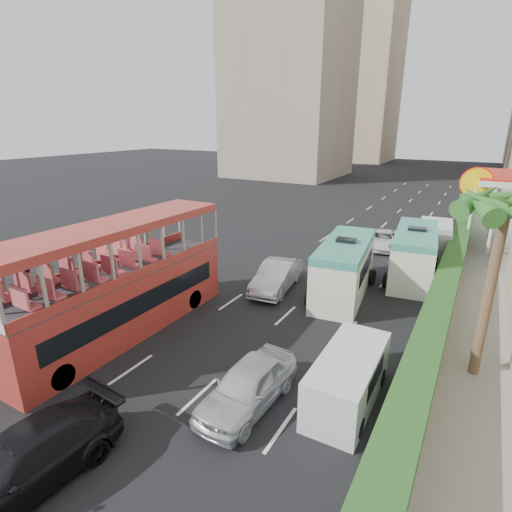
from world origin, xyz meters
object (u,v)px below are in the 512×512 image
Objects in this scene: panel_van_far at (434,240)px; minibus_near at (344,268)px; car_silver_lane_b at (248,404)px; palm_tree at (489,293)px; van_asset at (382,248)px; minibus_far at (414,254)px; double_decker_bus at (120,280)px; car_silver_lane_a at (276,289)px; car_black at (26,486)px; panel_van_near at (348,378)px.

minibus_near is at bearing -113.41° from panel_van_far.
palm_tree reaches higher than car_silver_lane_b.
minibus_far is at bearing -69.51° from van_asset.
minibus_far is (10.07, 13.34, -1.03)m from double_decker_bus.
car_silver_lane_b is at bearing -11.49° from double_decker_bus.
car_silver_lane_a reaches higher than car_black.
van_asset is 1.03× the size of panel_van_near.
minibus_near is at bearing 93.20° from car_silver_lane_b.
double_decker_bus is 1.63× the size of minibus_far.
panel_van_near is at bearing 35.68° from car_silver_lane_b.
double_decker_bus is 2.49× the size of panel_van_near.
double_decker_bus is 14.39m from palm_tree.
car_silver_lane_a is 0.75× the size of palm_tree.
car_silver_lane_a is 1.08× the size of car_silver_lane_b.
van_asset is 0.84× the size of panel_van_far.
car_black is 21.39m from minibus_far.
van_asset is (3.17, 25.84, 0.00)m from car_black.
panel_van_far reaches higher than car_silver_lane_a.
palm_tree is (9.88, 11.10, 3.38)m from car_black.
car_silver_lane_b is 6.56m from car_black.
panel_van_near is at bearing -78.30° from minibus_near.
minibus_near is at bearing -97.78° from van_asset.
van_asset is at bearing 112.63° from minibus_far.
panel_van_far is 15.43m from palm_tree.
panel_van_far is 0.85× the size of palm_tree.
palm_tree reaches higher than car_silver_lane_a.
palm_tree reaches higher than minibus_near.
van_asset is at bearing 98.79° from panel_van_near.
double_decker_bus reaches higher than minibus_far.
car_silver_lane_b reaches higher than van_asset.
van_asset is at bearing 178.03° from panel_van_far.
panel_van_far is at bearing -5.61° from van_asset.
van_asset is (7.09, 18.74, -2.53)m from double_decker_bus.
double_decker_bus reaches higher than minibus_near.
car_silver_lane_a is at bearing 64.29° from double_decker_bus.
car_black is 9.74m from panel_van_near.
minibus_near is 10.54m from panel_van_far.
car_silver_lane_a is 0.90× the size of car_black.
panel_van_near is 0.81× the size of panel_van_far.
van_asset is (3.38, 11.04, 0.00)m from car_silver_lane_a.
car_black is at bearing -130.40° from panel_van_near.
car_black is (0.21, -14.80, 0.00)m from car_silver_lane_a.
minibus_far is 5.61m from panel_van_far.
car_silver_lane_a is 3.99m from minibus_near.
car_black is 0.98× the size of panel_van_far.
car_black is at bearing -131.66° from palm_tree.
car_black is at bearing -118.74° from car_silver_lane_b.
double_decker_bus reaches higher than van_asset.
car_silver_lane_b is 0.65× the size of minibus_near.
panel_van_near is 0.69× the size of palm_tree.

